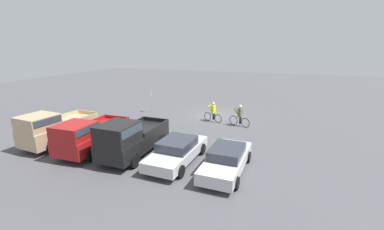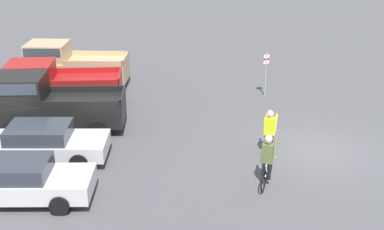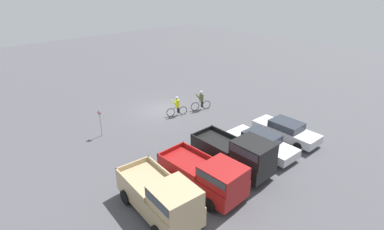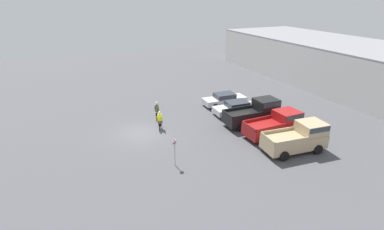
{
  "view_description": "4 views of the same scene",
  "coord_description": "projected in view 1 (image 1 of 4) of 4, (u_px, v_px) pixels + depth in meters",
  "views": [
    {
      "loc": [
        -5.46,
        22.2,
        6.33
      ],
      "look_at": [
        0.74,
        4.6,
        1.2
      ],
      "focal_mm": 24.0,
      "sensor_mm": 36.0,
      "label": 1
    },
    {
      "loc": [
        -17.91,
        5.62,
        8.51
      ],
      "look_at": [
        0.74,
        4.6,
        1.2
      ],
      "focal_mm": 50.0,
      "sensor_mm": 36.0,
      "label": 2
    },
    {
      "loc": [
        14.82,
        19.39,
        10.38
      ],
      "look_at": [
        0.74,
        4.6,
        1.2
      ],
      "focal_mm": 28.0,
      "sensor_mm": 36.0,
      "label": 3
    },
    {
      "loc": [
        23.53,
        -5.73,
        11.51
      ],
      "look_at": [
        0.74,
        4.6,
        1.2
      ],
      "focal_mm": 28.0,
      "sensor_mm": 36.0,
      "label": 4
    }
  ],
  "objects": [
    {
      "name": "sedan_0",
      "position": [
        227.0,
        159.0,
        13.13
      ],
      "size": [
        2.09,
        4.8,
        1.33
      ],
      "color": "silver",
      "rests_on": "ground_plane"
    },
    {
      "name": "pickup_truck_2",
      "position": [
        55.0,
        128.0,
        16.53
      ],
      "size": [
        2.56,
        5.06,
        2.24
      ],
      "color": "tan",
      "rests_on": "ground_plane"
    },
    {
      "name": "sedan_1",
      "position": [
        177.0,
        150.0,
        14.17
      ],
      "size": [
        2.23,
        4.87,
        1.33
      ],
      "color": "silver",
      "rests_on": "ground_plane"
    },
    {
      "name": "pickup_truck_1",
      "position": [
        89.0,
        135.0,
        15.47
      ],
      "size": [
        2.29,
        5.02,
        2.07
      ],
      "color": "maroon",
      "rests_on": "ground_plane"
    },
    {
      "name": "fire_lane_sign",
      "position": [
        151.0,
        99.0,
        24.56
      ],
      "size": [
        0.12,
        0.29,
        2.13
      ],
      "color": "#9E9EA3",
      "rests_on": "ground_plane"
    },
    {
      "name": "cyclist_1",
      "position": [
        240.0,
        115.0,
        20.47
      ],
      "size": [
        1.75,
        0.74,
        1.77
      ],
      "color": "black",
      "rests_on": "ground_plane"
    },
    {
      "name": "cyclist_0",
      "position": [
        213.0,
        112.0,
        21.69
      ],
      "size": [
        1.73,
        0.74,
        1.7
      ],
      "color": "black",
      "rests_on": "ground_plane"
    },
    {
      "name": "pickup_truck_0",
      "position": [
        130.0,
        138.0,
        14.69
      ],
      "size": [
        2.25,
        5.21,
        2.32
      ],
      "color": "black",
      "rests_on": "ground_plane"
    },
    {
      "name": "ground_plane",
      "position": [
        216.0,
        116.0,
        23.62
      ],
      "size": [
        80.0,
        80.0,
        0.0
      ],
      "primitive_type": "plane",
      "color": "#4C4C51"
    }
  ]
}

